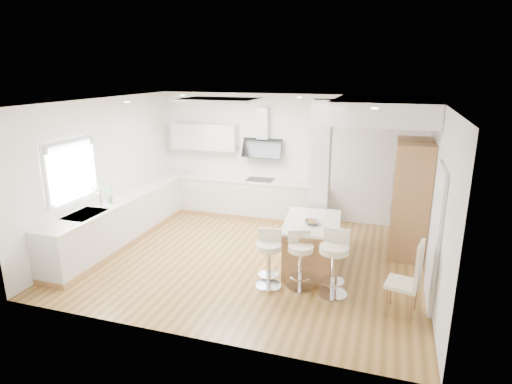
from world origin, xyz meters
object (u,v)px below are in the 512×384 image
at_px(bar_stool_b, 300,257).
at_px(dining_chair, 410,277).
at_px(peninsula, 312,244).
at_px(bar_stool_c, 334,260).
at_px(bar_stool_a, 269,256).

bearing_deg(bar_stool_b, dining_chair, -35.53).
distance_m(peninsula, bar_stool_c, 0.97).
relative_size(bar_stool_b, bar_stool_c, 0.90).
height_order(peninsula, dining_chair, dining_chair).
distance_m(bar_stool_b, dining_chair, 1.63).
relative_size(bar_stool_b, dining_chair, 0.83).
height_order(bar_stool_b, bar_stool_c, bar_stool_c).
bearing_deg(bar_stool_c, dining_chair, -10.58).
height_order(bar_stool_c, dining_chair, dining_chair).
bearing_deg(bar_stool_a, bar_stool_b, 4.10).
height_order(peninsula, bar_stool_c, bar_stool_c).
bearing_deg(bar_stool_c, bar_stool_b, 176.12).
xyz_separation_m(bar_stool_c, dining_chair, (1.07, -0.25, 0.01)).
xyz_separation_m(peninsula, bar_stool_c, (0.49, -0.83, 0.14)).
bearing_deg(bar_stool_b, bar_stool_a, 167.50).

